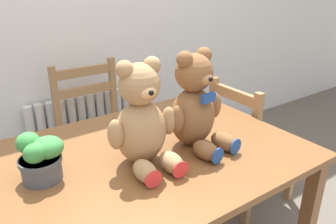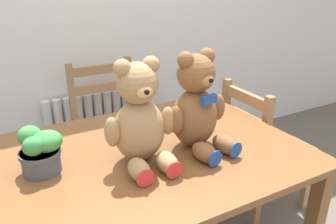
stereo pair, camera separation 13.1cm
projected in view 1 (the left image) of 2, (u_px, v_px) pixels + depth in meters
radiator at (89, 138)px, 2.47m from camera, size 0.86×0.10×0.62m
dining_table at (154, 169)px, 1.43m from camera, size 1.23×0.94×0.72m
wooden_chair_behind at (97, 130)px, 2.18m from camera, size 0.44×0.43×0.89m
wooden_chair_side at (248, 143)px, 2.07m from camera, size 0.46×0.39×0.85m
teddy_bear_left at (142, 121)px, 1.23m from camera, size 0.29×0.29×0.42m
teddy_bear_right at (195, 106)px, 1.37m from camera, size 0.29×0.31×0.42m
potted_plant at (40, 158)px, 1.16m from camera, size 0.16×0.16×0.17m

